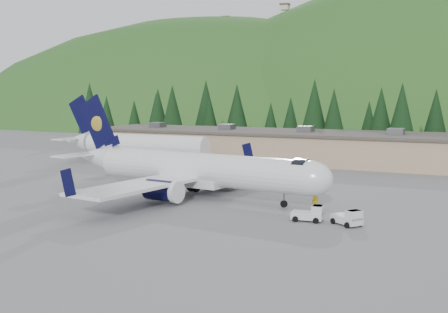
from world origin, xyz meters
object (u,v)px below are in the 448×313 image
baggage_tug_a (310,214)px  baggage_tug_b (349,218)px  terminal_building (278,145)px  second_airliner (131,144)px  airliner (193,170)px  ramp_worker (315,199)px

baggage_tug_a → baggage_tug_b: 3.55m
baggage_tug_b → terminal_building: bearing=152.6°
second_airliner → baggage_tug_b: (43.11, -28.39, -2.66)m
airliner → ramp_worker: 14.41m
baggage_tug_a → airliner: bearing=152.4°
baggage_tug_a → terminal_building: size_ratio=0.04×
baggage_tug_a → terminal_building: (-19.65, 44.20, 1.95)m
second_airliner → baggage_tug_a: 48.66m
terminal_building → second_airliner: bearing=-141.2°
airliner → ramp_worker: bearing=5.9°
airliner → second_airliner: (-23.92, 21.88, 0.26)m
airliner → second_airliner: airliner is taller
baggage_tug_a → ramp_worker: 6.24m
baggage_tug_a → terminal_building: terminal_building is taller
baggage_tug_b → ramp_worker: bearing=163.3°
second_airliner → ramp_worker: bearing=-30.1°
airliner → ramp_worker: size_ratio=18.40×
second_airliner → ramp_worker: size_ratio=14.61×
baggage_tug_a → baggage_tug_b: bearing=-8.7°
baggage_tug_a → baggage_tug_b: (3.54, -0.19, -0.01)m
airliner → baggage_tug_a: 17.04m
terminal_building → ramp_worker: (18.25, -38.13, -1.68)m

